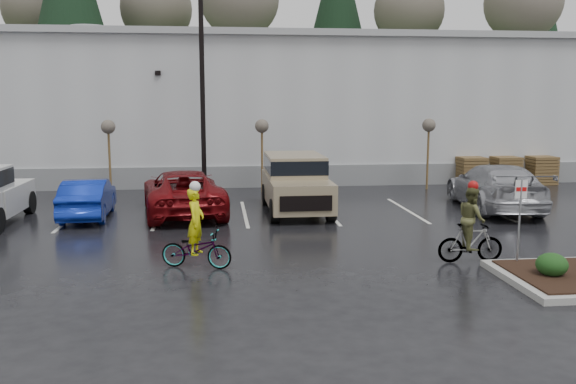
{
  "coord_description": "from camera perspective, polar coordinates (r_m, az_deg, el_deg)",
  "views": [
    {
      "loc": [
        -3.4,
        -13.49,
        4.12
      ],
      "look_at": [
        -1.33,
        4.56,
        1.3
      ],
      "focal_mm": 38.0,
      "sensor_mm": 36.0,
      "label": 1
    }
  ],
  "objects": [
    {
      "name": "pallet_stack_c",
      "position": [
        31.7,
        22.58,
        1.91
      ],
      "size": [
        1.2,
        1.2,
        1.35
      ],
      "primitive_type": "cube",
      "color": "#4F371F",
      "rests_on": "ground"
    },
    {
      "name": "cyclist_hivis",
      "position": [
        15.02,
        -8.58,
        -4.56
      ],
      "size": [
        1.87,
        1.1,
        2.14
      ],
      "rotation": [
        0.0,
        0.0,
        1.28
      ],
      "color": "#3F3F44",
      "rests_on": "ground"
    },
    {
      "name": "suv_tan",
      "position": [
        22.02,
        0.76,
        0.76
      ],
      "size": [
        2.2,
        5.1,
        2.06
      ],
      "primitive_type": null,
      "color": "gray",
      "rests_on": "ground"
    },
    {
      "name": "pallet_stack_a",
      "position": [
        30.15,
        16.75,
        1.89
      ],
      "size": [
        1.2,
        1.2,
        1.35
      ],
      "primitive_type": "cube",
      "color": "#4F371F",
      "rests_on": "ground"
    },
    {
      "name": "sapling_mid",
      "position": [
        26.59,
        -2.46,
        5.82
      ],
      "size": [
        0.6,
        0.6,
        3.2
      ],
      "color": "#4F371F",
      "rests_on": "ground"
    },
    {
      "name": "car_far_silver",
      "position": [
        23.84,
        18.81,
        0.46
      ],
      "size": [
        3.0,
        6.08,
        1.7
      ],
      "primitive_type": "imported",
      "rotation": [
        0.0,
        0.0,
        3.03
      ],
      "color": "#A6A8AE",
      "rests_on": "ground"
    },
    {
      "name": "fire_lane_sign",
      "position": [
        15.7,
        20.88,
        -1.72
      ],
      "size": [
        0.3,
        0.05,
        2.2
      ],
      "color": "gray",
      "rests_on": "ground"
    },
    {
      "name": "pallet_stack_b",
      "position": [
        30.86,
        19.65,
        1.9
      ],
      "size": [
        1.2,
        1.2,
        1.35
      ],
      "primitive_type": "cube",
      "color": "#4F371F",
      "rests_on": "ground"
    },
    {
      "name": "warehouse",
      "position": [
        35.64,
        -1.09,
        8.07
      ],
      "size": [
        60.5,
        15.5,
        7.2
      ],
      "color": "#AEB1B3",
      "rests_on": "ground"
    },
    {
      "name": "sapling_east",
      "position": [
        28.14,
        13.04,
        5.76
      ],
      "size": [
        0.6,
        0.6,
        3.2
      ],
      "color": "#4F371F",
      "rests_on": "ground"
    },
    {
      "name": "sapling_west",
      "position": [
        26.92,
        -16.46,
        5.5
      ],
      "size": [
        0.6,
        0.6,
        3.2
      ],
      "color": "#4F371F",
      "rests_on": "ground"
    },
    {
      "name": "car_blue",
      "position": [
        22.14,
        -18.22,
        -0.56
      ],
      "size": [
        1.64,
        4.19,
        1.36
      ],
      "primitive_type": "imported",
      "rotation": [
        0.0,
        0.0,
        3.19
      ],
      "color": "#0D2497",
      "rests_on": "ground"
    },
    {
      "name": "wooded_ridge",
      "position": [
        58.59,
        -3.26,
        7.72
      ],
      "size": [
        80.0,
        25.0,
        6.0
      ],
      "primitive_type": "cube",
      "color": "#223F1A",
      "rests_on": "ground"
    },
    {
      "name": "ground",
      "position": [
        14.51,
        7.36,
        -7.75
      ],
      "size": [
        120.0,
        120.0,
        0.0
      ],
      "primitive_type": "plane",
      "color": "black",
      "rests_on": "ground"
    },
    {
      "name": "lamppost",
      "position": [
        25.54,
        -8.07,
        12.25
      ],
      "size": [
        0.5,
        1.0,
        9.22
      ],
      "color": "black",
      "rests_on": "ground"
    },
    {
      "name": "car_red",
      "position": [
        21.98,
        -9.79,
        -0.01
      ],
      "size": [
        3.37,
        6.0,
        1.58
      ],
      "primitive_type": "imported",
      "rotation": [
        0.0,
        0.0,
        3.28
      ],
      "color": "#6A090D",
      "rests_on": "ground"
    },
    {
      "name": "cyclist_olive",
      "position": [
        16.0,
        16.75,
        -3.63
      ],
      "size": [
        1.62,
        0.78,
        2.08
      ],
      "rotation": [
        0.0,
        0.0,
        1.54
      ],
      "color": "#3F3F44",
      "rests_on": "ground"
    },
    {
      "name": "shrub_a",
      "position": [
        14.98,
        23.46,
        -6.25
      ],
      "size": [
        0.7,
        0.7,
        0.52
      ],
      "primitive_type": "ellipsoid",
      "color": "#153512",
      "rests_on": "curb_island"
    }
  ]
}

